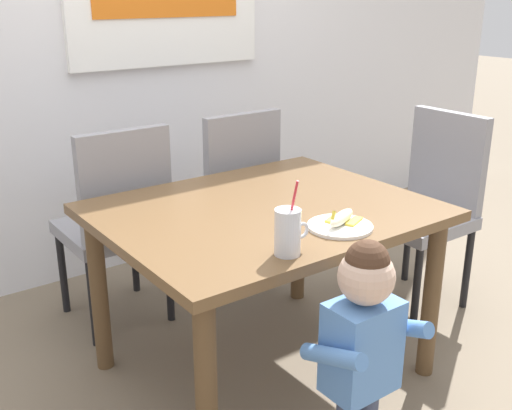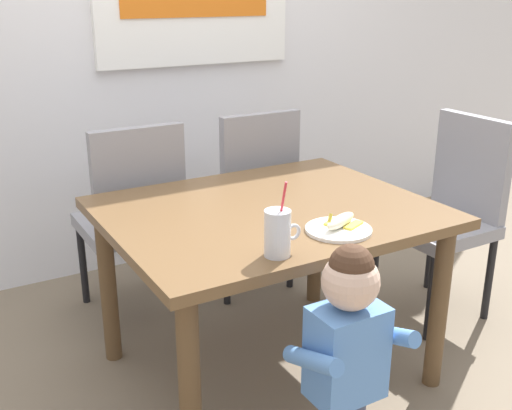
% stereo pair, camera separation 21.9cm
% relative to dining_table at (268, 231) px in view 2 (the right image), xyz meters
% --- Properties ---
extents(ground_plane, '(24.00, 24.00, 0.00)m').
position_rel_dining_table_xyz_m(ground_plane, '(0.00, 0.00, -0.63)').
color(ground_plane, '#7A6B56').
extents(back_wall, '(6.40, 0.17, 2.90)m').
position_rel_dining_table_xyz_m(back_wall, '(0.00, 1.38, 0.82)').
color(back_wall, silver).
rests_on(back_wall, ground).
extents(dining_table, '(1.22, 0.99, 0.72)m').
position_rel_dining_table_xyz_m(dining_table, '(0.00, 0.00, 0.00)').
color(dining_table, brown).
rests_on(dining_table, ground).
extents(dining_chair_left, '(0.44, 0.45, 0.96)m').
position_rel_dining_table_xyz_m(dining_chair_left, '(-0.31, 0.70, -0.08)').
color(dining_chair_left, gray).
rests_on(dining_chair_left, ground).
extents(dining_chair_right, '(0.44, 0.44, 0.96)m').
position_rel_dining_table_xyz_m(dining_chair_right, '(0.31, 0.70, -0.08)').
color(dining_chair_right, gray).
rests_on(dining_chair_right, ground).
extents(dining_chair_far, '(0.44, 0.44, 0.96)m').
position_rel_dining_table_xyz_m(dining_chair_far, '(1.03, 0.03, -0.08)').
color(dining_chair_far, gray).
rests_on(dining_chair_far, ground).
extents(toddler_standing, '(0.33, 0.24, 0.84)m').
position_rel_dining_table_xyz_m(toddler_standing, '(-0.12, -0.66, -0.10)').
color(toddler_standing, '#3F4760').
rests_on(toddler_standing, ground).
extents(milk_cup, '(0.13, 0.08, 0.25)m').
position_rel_dining_table_xyz_m(milk_cup, '(-0.21, -0.40, 0.17)').
color(milk_cup, silver).
rests_on(milk_cup, dining_table).
extents(snack_plate, '(0.23, 0.23, 0.01)m').
position_rel_dining_table_xyz_m(snack_plate, '(0.08, -0.33, 0.10)').
color(snack_plate, white).
rests_on(snack_plate, dining_table).
extents(peeled_banana, '(0.18, 0.13, 0.07)m').
position_rel_dining_table_xyz_m(peeled_banana, '(0.10, -0.32, 0.13)').
color(peeled_banana, '#F4EAC6').
rests_on(peeled_banana, snack_plate).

